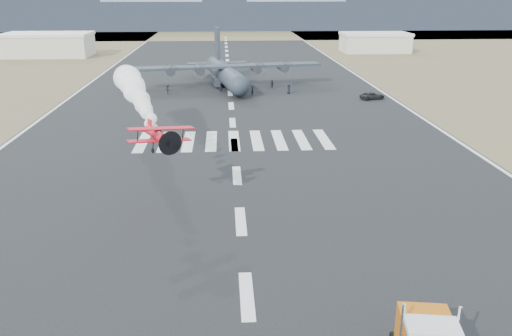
{
  "coord_description": "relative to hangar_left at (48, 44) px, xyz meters",
  "views": [
    {
      "loc": [
        -1.28,
        -19.14,
        19.33
      ],
      "look_at": [
        1.49,
        26.5,
        4.0
      ],
      "focal_mm": 38.0,
      "sensor_mm": 36.0,
      "label": 1
    }
  ],
  "objects": [
    {
      "name": "scrub_far",
      "position": [
        52.0,
        85.0,
        -3.41
      ],
      "size": [
        500.0,
        80.0,
        0.0
      ],
      "primitive_type": "cube",
      "color": "brown",
      "rests_on": "ground"
    },
    {
      "name": "runway_markings",
      "position": [
        52.0,
        -85.0,
        -3.4
      ],
      "size": [
        60.0,
        260.0,
        0.01
      ],
      "primitive_type": null,
      "color": "silver",
      "rests_on": "ground"
    },
    {
      "name": "ridge_seg_c",
      "position": [
        -13.0,
        115.0,
        5.09
      ],
      "size": [
        150.0,
        50.0,
        17.0
      ],
      "primitive_type": "cube",
      "color": "gray",
      "rests_on": "ground"
    },
    {
      "name": "ridge_seg_d",
      "position": [
        52.0,
        115.0,
        3.09
      ],
      "size": [
        150.0,
        50.0,
        13.0
      ],
      "primitive_type": "cube",
      "color": "gray",
      "rests_on": "ground"
    },
    {
      "name": "ridge_seg_e",
      "position": [
        117.0,
        115.0,
        4.09
      ],
      "size": [
        150.0,
        50.0,
        15.0
      ],
      "primitive_type": "cube",
      "color": "gray",
      "rests_on": "ground"
    },
    {
      "name": "ridge_seg_f",
      "position": [
        182.0,
        115.0,
        5.09
      ],
      "size": [
        150.0,
        50.0,
        17.0
      ],
      "primitive_type": "cube",
      "color": "gray",
      "rests_on": "ground"
    },
    {
      "name": "hangar_left",
      "position": [
        0.0,
        0.0,
        0.0
      ],
      "size": [
        24.5,
        14.5,
        6.7
      ],
      "color": "#B5AFA1",
      "rests_on": "ground"
    },
    {
      "name": "hangar_right",
      "position": [
        98.0,
        5.0,
        -0.4
      ],
      "size": [
        20.5,
        12.5,
        5.9
      ],
      "color": "#B5AFA1",
      "rests_on": "ground"
    },
    {
      "name": "aerobatic_biplane",
      "position": [
        45.03,
        -118.19,
        3.63
      ],
      "size": [
        5.91,
        5.47,
        2.51
      ],
      "rotation": [
        0.0,
        0.11,
        0.25
      ],
      "color": "red"
    },
    {
      "name": "smoke_trail",
      "position": [
        38.72,
        -93.04,
        3.86
      ],
      "size": [
        9.38,
        30.89,
        3.7
      ],
      "rotation": [
        0.0,
        0.0,
        0.25
      ],
      "color": "white"
    },
    {
      "name": "transport_aircraft",
      "position": [
        51.28,
        -53.34,
        -0.57
      ],
      "size": [
        38.09,
        31.22,
        11.0
      ],
      "rotation": [
        0.0,
        0.0,
        0.16
      ],
      "color": "#202730",
      "rests_on": "ground"
    },
    {
      "name": "support_vehicle",
      "position": [
        77.63,
        -68.63,
        -2.78
      ],
      "size": [
        4.98,
        3.46,
        1.26
      ],
      "primitive_type": "imported",
      "rotation": [
        0.0,
        0.0,
        1.9
      ],
      "color": "black",
      "rests_on": "ground"
    },
    {
      "name": "crew_a",
      "position": [
        51.79,
        -60.15,
        -2.56
      ],
      "size": [
        0.8,
        0.77,
        1.69
      ],
      "primitive_type": "imported",
      "rotation": [
        0.0,
        0.0,
        3.79
      ],
      "color": "black",
      "rests_on": "ground"
    },
    {
      "name": "crew_b",
      "position": [
        60.5,
        -56.77,
        -2.58
      ],
      "size": [
        0.81,
        0.51,
        1.65
      ],
      "primitive_type": "imported",
      "rotation": [
        0.0,
        0.0,
        6.26
      ],
      "color": "black",
      "rests_on": "ground"
    },
    {
      "name": "crew_c",
      "position": [
        40.23,
        -61.56,
        -2.49
      ],
      "size": [
        1.15,
        1.29,
        1.85
      ],
      "primitive_type": "imported",
      "rotation": [
        0.0,
        0.0,
        2.19
      ],
      "color": "black",
      "rests_on": "ground"
    },
    {
      "name": "crew_d",
      "position": [
        55.08,
        -58.11,
        -2.46
      ],
      "size": [
        0.86,
        1.22,
        1.89
      ],
      "primitive_type": "imported",
      "rotation": [
        0.0,
        0.0,
        1.86
      ],
      "color": "black",
      "rests_on": "ground"
    },
    {
      "name": "crew_e",
      "position": [
        63.1,
        -62.59,
        -2.47
      ],
      "size": [
        0.58,
        0.92,
        1.88
      ],
      "primitive_type": "imported",
      "rotation": [
        0.0,
        0.0,
        1.58
      ],
      "color": "black",
      "rests_on": "ground"
    },
    {
      "name": "crew_f",
      "position": [
        52.94,
        -57.7,
        -2.54
      ],
      "size": [
        1.42,
        1.57,
        1.73
      ],
      "primitive_type": "imported",
      "rotation": [
        0.0,
        0.0,
        2.26
      ],
      "color": "black",
      "rests_on": "ground"
    },
    {
      "name": "crew_g",
      "position": [
        56.17,
        -63.56,
        -2.5
      ],
      "size": [
        0.73,
        0.81,
        1.82
      ],
      "primitive_type": "imported",
      "rotation": [
        0.0,
        0.0,
        1.9
      ],
      "color": "black",
      "rests_on": "ground"
    },
    {
      "name": "crew_h",
      "position": [
        50.23,
        -60.01,
        -2.58
      ],
      "size": [
        0.81,
        0.5,
        1.65
      ],
      "primitive_type": "imported",
      "rotation": [
        0.0,
        0.0,
        3.13
      ],
      "color": "black",
      "rests_on": "ground"
    }
  ]
}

